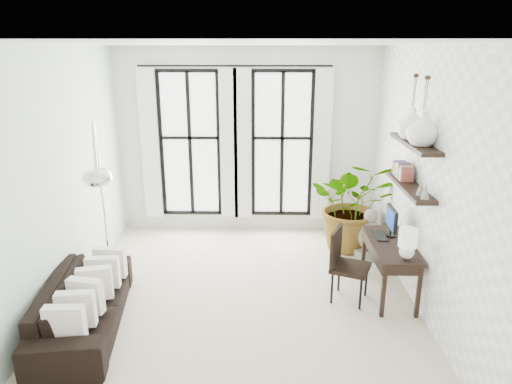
{
  "coord_description": "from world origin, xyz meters",
  "views": [
    {
      "loc": [
        0.3,
        -5.32,
        3.14
      ],
      "look_at": [
        0.19,
        0.3,
        1.38
      ],
      "focal_mm": 32.0,
      "sensor_mm": 36.0,
      "label": 1
    }
  ],
  "objects_px": {
    "buddha": "(369,237)",
    "sofa": "(84,304)",
    "desk": "(392,248)",
    "desk_chair": "(344,260)",
    "plant": "(354,204)",
    "arc_lamp": "(98,164)"
  },
  "relations": [
    {
      "from": "buddha",
      "to": "sofa",
      "type": "bearing_deg",
      "value": -152.06
    },
    {
      "from": "sofa",
      "to": "desk",
      "type": "height_order",
      "value": "desk"
    },
    {
      "from": "desk_chair",
      "to": "desk",
      "type": "bearing_deg",
      "value": 29.91
    },
    {
      "from": "sofa",
      "to": "buddha",
      "type": "distance_m",
      "value": 4.24
    },
    {
      "from": "desk_chair",
      "to": "buddha",
      "type": "bearing_deg",
      "value": 86.95
    },
    {
      "from": "plant",
      "to": "arc_lamp",
      "type": "height_order",
      "value": "arc_lamp"
    },
    {
      "from": "desk",
      "to": "buddha",
      "type": "xyz_separation_m",
      "value": [
        -0.0,
        1.19,
        -0.36
      ]
    },
    {
      "from": "plant",
      "to": "sofa",
      "type": "bearing_deg",
      "value": -146.58
    },
    {
      "from": "sofa",
      "to": "desk",
      "type": "bearing_deg",
      "value": -86.21
    },
    {
      "from": "sofa",
      "to": "desk_chair",
      "type": "distance_m",
      "value": 3.22
    },
    {
      "from": "plant",
      "to": "buddha",
      "type": "xyz_separation_m",
      "value": [
        0.21,
        -0.35,
        -0.43
      ]
    },
    {
      "from": "desk_chair",
      "to": "arc_lamp",
      "type": "xyz_separation_m",
      "value": [
        -3.03,
        -0.09,
        1.28
      ]
    },
    {
      "from": "buddha",
      "to": "desk_chair",
      "type": "bearing_deg",
      "value": -115.93
    },
    {
      "from": "arc_lamp",
      "to": "buddha",
      "type": "xyz_separation_m",
      "value": [
        3.64,
        1.36,
        -1.5
      ]
    },
    {
      "from": "desk",
      "to": "arc_lamp",
      "type": "relative_size",
      "value": 0.53
    },
    {
      "from": "plant",
      "to": "buddha",
      "type": "height_order",
      "value": "plant"
    },
    {
      "from": "plant",
      "to": "desk_chair",
      "type": "distance_m",
      "value": 1.68
    },
    {
      "from": "desk",
      "to": "desk_chair",
      "type": "distance_m",
      "value": 0.64
    },
    {
      "from": "plant",
      "to": "desk_chair",
      "type": "relative_size",
      "value": 1.58
    },
    {
      "from": "plant",
      "to": "buddha",
      "type": "relative_size",
      "value": 1.92
    },
    {
      "from": "desk_chair",
      "to": "arc_lamp",
      "type": "height_order",
      "value": "arc_lamp"
    },
    {
      "from": "desk",
      "to": "desk_chair",
      "type": "height_order",
      "value": "desk"
    }
  ]
}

